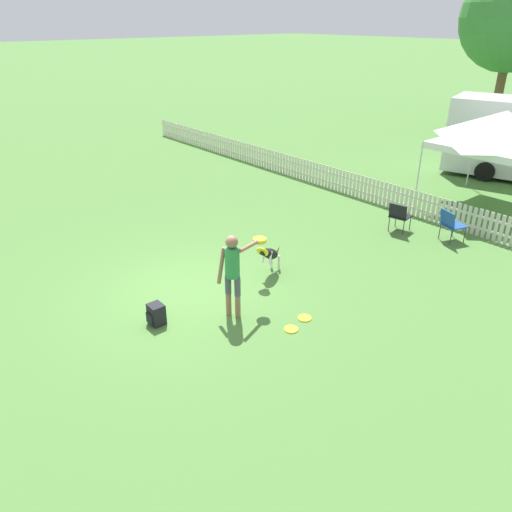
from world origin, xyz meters
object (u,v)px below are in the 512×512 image
object	(u,v)px
frisbee_near_handler	(291,329)
handler_person	(234,265)
folding_chair_blue_left	(451,223)
folding_chair_center	(399,215)
backpack_on_grass	(156,314)
leaping_dog	(270,254)
canopy_tent_main	(504,130)
equipment_trailer	(512,137)
frisbee_near_dog	(305,318)

from	to	relation	value
frisbee_near_handler	handler_person	bearing A→B (deg)	-156.88
folding_chair_blue_left	folding_chair_center	world-z (taller)	folding_chair_blue_left
frisbee_near_handler	backpack_on_grass	xyz separation A→B (m)	(-1.81, -1.82, 0.19)
leaping_dog	canopy_tent_main	bearing A→B (deg)	-122.84
backpack_on_grass	equipment_trailer	distance (m)	14.74
leaping_dog	frisbee_near_handler	size ratio (longest dim) A/B	4.07
frisbee_near_handler	folding_chair_blue_left	xyz separation A→B (m)	(-0.31, 5.98, 0.50)
handler_person	backpack_on_grass	bearing A→B (deg)	-143.55
leaping_dog	frisbee_near_dog	size ratio (longest dim) A/B	4.07
frisbee_near_dog	leaping_dog	bearing A→B (deg)	159.28
folding_chair_blue_left	frisbee_near_handler	bearing A→B (deg)	112.73
leaping_dog	frisbee_near_dog	xyz separation A→B (m)	(1.79, -0.68, -0.52)
folding_chair_blue_left	canopy_tent_main	size ratio (longest dim) A/B	0.27
handler_person	equipment_trailer	distance (m)	13.38
folding_chair_center	equipment_trailer	xyz separation A→B (m)	(-0.59, 7.36, 0.95)
frisbee_near_dog	backpack_on_grass	distance (m)	2.86
handler_person	canopy_tent_main	size ratio (longest dim) A/B	0.54
frisbee_near_handler	equipment_trailer	distance (m)	13.12
folding_chair_blue_left	leaping_dog	bearing A→B (deg)	91.52
folding_chair_blue_left	canopy_tent_main	distance (m)	3.79
frisbee_near_handler	folding_chair_blue_left	bearing A→B (deg)	92.99
backpack_on_grass	folding_chair_blue_left	size ratio (longest dim) A/B	0.49
handler_person	canopy_tent_main	xyz separation A→B (m)	(0.19, 9.72, 1.26)
leaping_dog	backpack_on_grass	size ratio (longest dim) A/B	2.62
frisbee_near_handler	frisbee_near_dog	world-z (taller)	same
frisbee_near_dog	canopy_tent_main	distance (m)	9.12
handler_person	equipment_trailer	world-z (taller)	equipment_trailer
frisbee_near_dog	equipment_trailer	world-z (taller)	equipment_trailer
frisbee_near_handler	folding_chair_center	xyz separation A→B (m)	(-1.56, 5.51, 0.47)
folding_chair_center	canopy_tent_main	size ratio (longest dim) A/B	0.26
backpack_on_grass	folding_chair_blue_left	bearing A→B (deg)	79.12
equipment_trailer	frisbee_near_dog	bearing A→B (deg)	-97.45
folding_chair_center	canopy_tent_main	bearing A→B (deg)	-109.89
handler_person	frisbee_near_dog	distance (m)	1.74
handler_person	folding_chair_center	xyz separation A→B (m)	(-0.45, 5.98, -0.60)
canopy_tent_main	equipment_trailer	world-z (taller)	canopy_tent_main
leaping_dog	equipment_trailer	bearing A→B (deg)	-114.69
folding_chair_blue_left	frisbee_near_dog	bearing A→B (deg)	111.85
handler_person	backpack_on_grass	xyz separation A→B (m)	(-0.71, -1.35, -0.88)
folding_chair_center	equipment_trailer	distance (m)	7.44
frisbee_near_dog	canopy_tent_main	xyz separation A→B (m)	(-0.81, 8.78, 2.33)
handler_person	frisbee_near_handler	distance (m)	1.61
backpack_on_grass	folding_chair_blue_left	xyz separation A→B (m)	(1.50, 7.80, 0.30)
handler_person	folding_chair_center	world-z (taller)	handler_person
folding_chair_blue_left	folding_chair_center	distance (m)	1.33
canopy_tent_main	equipment_trailer	distance (m)	3.93
backpack_on_grass	canopy_tent_main	xyz separation A→B (m)	(0.90, 11.07, 2.13)
handler_person	folding_chair_blue_left	xyz separation A→B (m)	(0.79, 6.45, -0.57)
canopy_tent_main	frisbee_near_handler	bearing A→B (deg)	-84.35
frisbee_near_handler	equipment_trailer	world-z (taller)	equipment_trailer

